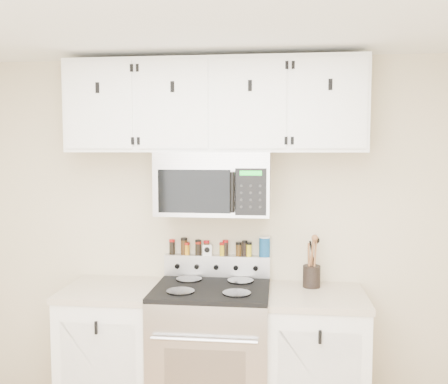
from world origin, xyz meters
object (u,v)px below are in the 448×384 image
salt_canister (265,246)px  range (212,354)px  microwave (214,183)px  utensil_crock (312,275)px

salt_canister → range: bearing=-140.3°
range → salt_canister: bearing=39.7°
salt_canister → microwave: bearing=-155.4°
microwave → salt_canister: size_ratio=5.27×
range → utensil_crock: size_ratio=3.17×
microwave → salt_canister: (0.34, 0.16, -0.46)m
utensil_crock → salt_canister: utensil_crock is taller
microwave → salt_canister: 0.59m
range → utensil_crock: utensil_crock is taller
utensil_crock → salt_canister: size_ratio=2.41×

